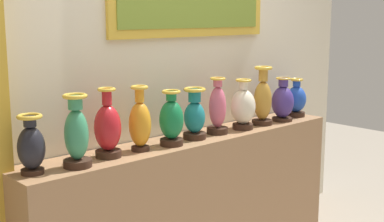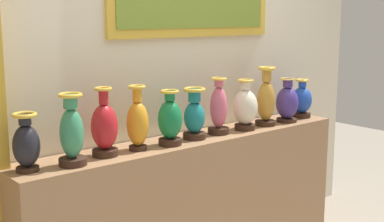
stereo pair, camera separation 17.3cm
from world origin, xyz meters
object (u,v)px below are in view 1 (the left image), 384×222
object	(u,v)px
vase_onyx	(31,146)
vase_jade	(76,135)
vase_crimson	(108,129)
vase_teal	(195,116)
vase_emerald	(171,121)
vase_rose	(218,109)
vase_ivory	(243,107)
vase_indigo	(283,102)
vase_ochre	(263,100)
vase_amber	(140,123)
vase_sapphire	(296,100)

from	to	relation	value
vase_onyx	vase_jade	xyz separation A→B (m)	(0.24, -0.05, 0.03)
vase_crimson	vase_teal	size ratio (longest dim) A/B	1.19
vase_jade	vase_emerald	distance (m)	0.69
vase_rose	vase_ivory	xyz separation A→B (m)	(0.24, -0.03, -0.01)
vase_crimson	vase_indigo	xyz separation A→B (m)	(1.60, -0.04, -0.02)
vase_indigo	vase_ochre	bearing A→B (deg)	175.60
vase_teal	vase_crimson	bearing A→B (deg)	179.25
vase_rose	vase_ivory	world-z (taller)	vase_rose
vase_jade	vase_indigo	size ratio (longest dim) A/B	1.19
vase_onyx	vase_jade	size ratio (longest dim) A/B	0.79
vase_indigo	vase_jade	bearing A→B (deg)	-179.57
vase_amber	vase_teal	distance (m)	0.46
vase_indigo	vase_ivory	bearing A→B (deg)	178.75
vase_rose	vase_jade	bearing A→B (deg)	-177.52
vase_teal	vase_indigo	world-z (taller)	vase_teal
vase_crimson	vase_sapphire	size ratio (longest dim) A/B	1.31
vase_indigo	vase_amber	bearing A→B (deg)	178.74
vase_amber	vase_teal	xyz separation A→B (m)	(0.46, -0.00, -0.02)
vase_emerald	vase_teal	xyz separation A→B (m)	(0.23, 0.03, -0.00)
vase_crimson	vase_jade	bearing A→B (deg)	-167.48
vase_crimson	vase_onyx	bearing A→B (deg)	-179.68
vase_teal	vase_indigo	distance (m)	0.91
vase_ivory	vase_crimson	bearing A→B (deg)	178.55
vase_rose	vase_ivory	bearing A→B (deg)	-6.23
vase_ivory	vase_emerald	bearing A→B (deg)	-179.28
vase_teal	vase_jade	bearing A→B (deg)	-177.30
vase_onyx	vase_sapphire	size ratio (longest dim) A/B	1.02
vase_teal	vase_amber	bearing A→B (deg)	179.96
vase_emerald	vase_indigo	world-z (taller)	vase_emerald
vase_jade	vase_sapphire	bearing A→B (deg)	1.46
vase_onyx	vase_sapphire	world-z (taller)	vase_onyx
vase_onyx	vase_sapphire	bearing A→B (deg)	0.06
vase_amber	vase_ivory	distance (m)	0.92
vase_onyx	vase_teal	xyz separation A→B (m)	(1.16, -0.01, 0.01)
vase_emerald	vase_sapphire	size ratio (longest dim) A/B	1.14
vase_teal	vase_indigo	xyz separation A→B (m)	(0.91, -0.03, -0.01)
vase_indigo	vase_teal	bearing A→B (deg)	178.12
vase_rose	vase_ochre	distance (m)	0.47
vase_crimson	vase_indigo	distance (m)	1.60
vase_amber	vase_emerald	distance (m)	0.23
vase_amber	vase_indigo	world-z (taller)	vase_amber
vase_amber	vase_ochre	bearing A→B (deg)	-0.65
vase_jade	vase_ivory	distance (m)	1.38
vase_sapphire	vase_indigo	bearing A→B (deg)	-170.35
vase_crimson	vase_ochre	distance (m)	1.37
vase_crimson	vase_teal	world-z (taller)	vase_crimson
vase_emerald	vase_crimson	bearing A→B (deg)	175.27
vase_ivory	vase_ochre	bearing A→B (deg)	1.83
vase_onyx	vase_teal	size ratio (longest dim) A/B	0.92
vase_rose	vase_ivory	size ratio (longest dim) A/B	1.08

